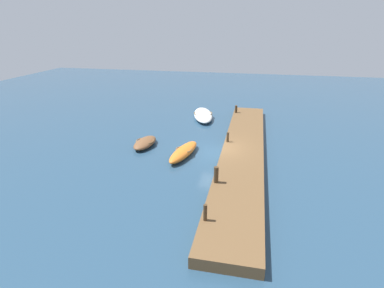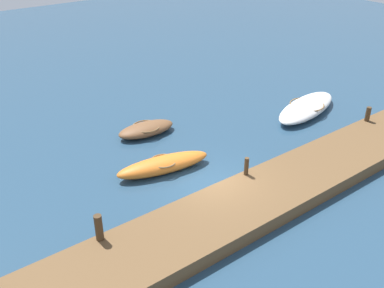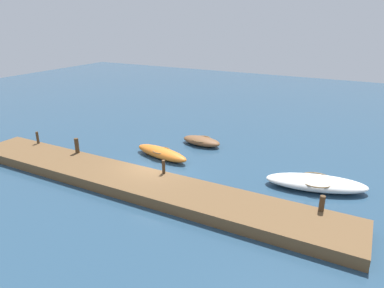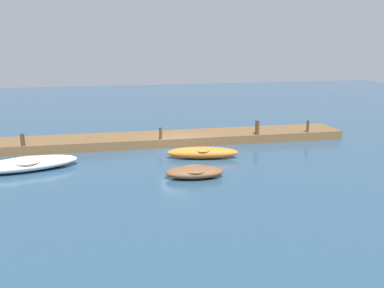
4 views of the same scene
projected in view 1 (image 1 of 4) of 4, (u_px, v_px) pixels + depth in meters
The scene contains 9 objects.
ground_plane at pixel (216, 154), 23.95m from camera, with size 84.00×84.00×0.00m, color navy.
dock_platform at pixel (243, 152), 23.45m from camera, with size 24.53×3.10×0.61m, color brown.
rowboat_orange at pixel (184, 152), 23.38m from camera, with size 4.59×1.98×0.72m.
motorboat_white at pixel (203, 115), 32.77m from camera, with size 5.88×3.21×0.71m.
rowboat_brown at pixel (145, 143), 25.27m from camera, with size 3.24×1.67×0.63m.
mooring_post_west at pixel (205, 213), 14.70m from camera, with size 0.19×0.19×0.87m, color #47331E.
mooring_post_mid_west at pixel (216, 175), 18.21m from camera, with size 0.28×0.28×1.02m, color #47331E.
mooring_post_mid_east at pixel (228, 137), 24.52m from camera, with size 0.19×0.19×0.82m, color #47331E.
mooring_post_east at pixel (236, 109), 32.56m from camera, with size 0.26×0.26×0.78m, color #47331E.
Camera 1 is at (-21.90, -2.69, 9.56)m, focal length 28.50 mm.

